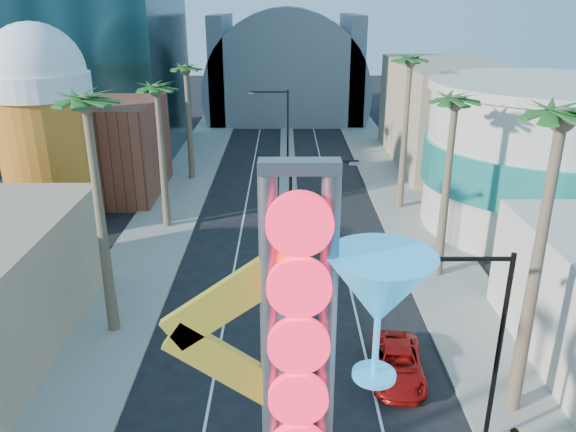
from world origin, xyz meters
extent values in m
cube|color=gray|center=(-9.50, 35.00, 0.07)|extent=(5.00, 100.00, 0.15)
cube|color=gray|center=(9.50, 35.00, 0.07)|extent=(5.00, 100.00, 0.15)
cube|color=gray|center=(0.00, 38.00, 0.07)|extent=(1.60, 84.00, 0.15)
cube|color=brown|center=(-16.00, 38.00, 4.00)|extent=(10.00, 10.00, 8.00)
cube|color=tan|center=(16.00, 48.00, 5.00)|extent=(10.00, 20.00, 10.00)
cylinder|color=#CB631B|center=(-17.00, 30.00, 5.00)|extent=(6.40, 6.40, 10.00)
cylinder|color=white|center=(-17.00, 30.00, 10.40)|extent=(7.00, 7.00, 1.60)
sphere|color=white|center=(-17.00, 30.00, 11.20)|extent=(6.60, 6.60, 6.60)
cylinder|color=beige|center=(18.00, 30.00, 5.00)|extent=(16.00, 16.00, 10.00)
cylinder|color=teal|center=(18.00, 30.00, 5.00)|extent=(16.60, 16.60, 3.00)
cylinder|color=beige|center=(18.00, 30.00, 10.30)|extent=(16.60, 16.60, 0.60)
cylinder|color=slate|center=(0.00, 72.00, 4.00)|extent=(22.00, 16.00, 22.00)
cube|color=slate|center=(-9.00, 72.00, 7.00)|extent=(2.00, 16.00, 14.00)
cube|color=slate|center=(9.00, 72.00, 7.00)|extent=(2.00, 16.00, 14.00)
cylinder|color=slate|center=(-0.70, 3.00, 6.50)|extent=(0.44, 0.44, 12.00)
cylinder|color=slate|center=(0.70, 3.00, 6.50)|extent=(0.44, 0.44, 12.00)
cube|color=slate|center=(0.00, 3.00, 12.40)|extent=(1.80, 0.50, 0.30)
cylinder|color=red|center=(0.00, 2.65, 11.20)|extent=(1.50, 0.25, 1.50)
cylinder|color=red|center=(0.00, 2.65, 9.65)|extent=(1.50, 0.25, 1.50)
cylinder|color=red|center=(0.00, 2.65, 8.10)|extent=(1.50, 0.25, 1.50)
cylinder|color=red|center=(0.00, 2.65, 6.55)|extent=(1.50, 0.25, 1.50)
cube|color=yellow|center=(-1.60, 3.00, 9.20)|extent=(3.47, 0.25, 2.80)
cube|color=yellow|center=(-1.60, 3.00, 7.20)|extent=(3.47, 0.25, 2.80)
cone|color=#269FDC|center=(1.90, 3.00, 9.40)|extent=(2.60, 2.60, 1.80)
cylinder|color=#269FDC|center=(1.90, 3.00, 7.80)|extent=(0.16, 0.16, 1.60)
cylinder|color=#269FDC|center=(1.90, 3.00, 7.00)|extent=(1.10, 1.10, 0.12)
cylinder|color=black|center=(0.00, 20.00, 4.00)|extent=(0.18, 0.18, 8.00)
cube|color=black|center=(1.80, 20.00, 7.80)|extent=(3.60, 0.12, 0.12)
cube|color=slate|center=(3.40, 20.00, 7.70)|extent=(0.60, 0.25, 0.18)
cylinder|color=black|center=(0.00, 44.00, 4.00)|extent=(0.18, 0.18, 8.00)
cube|color=black|center=(-1.80, 44.00, 7.80)|extent=(3.60, 0.12, 0.12)
cube|color=slate|center=(-3.40, 44.00, 7.70)|extent=(0.60, 0.25, 0.18)
cylinder|color=black|center=(7.20, 8.00, 4.00)|extent=(0.18, 0.18, 8.00)
cube|color=black|center=(5.58, 8.00, 7.80)|extent=(3.24, 0.12, 0.12)
cube|color=slate|center=(4.14, 8.00, 7.70)|extent=(0.60, 0.25, 0.18)
cylinder|color=brown|center=(-9.00, 16.00, 5.75)|extent=(0.40, 0.40, 11.50)
sphere|color=#20511B|center=(-9.00, 16.00, 11.50)|extent=(2.40, 2.40, 2.40)
cylinder|color=brown|center=(-9.00, 30.00, 5.00)|extent=(0.40, 0.40, 10.00)
sphere|color=#20511B|center=(-9.00, 30.00, 10.00)|extent=(2.40, 2.40, 2.40)
cylinder|color=brown|center=(-9.00, 42.00, 5.00)|extent=(0.40, 0.40, 10.00)
sphere|color=#20511B|center=(-9.00, 42.00, 10.00)|extent=(2.40, 2.40, 2.40)
cylinder|color=brown|center=(9.00, 10.00, 6.00)|extent=(0.40, 0.40, 12.00)
sphere|color=#20511B|center=(9.00, 10.00, 12.00)|extent=(2.40, 2.40, 2.40)
cylinder|color=brown|center=(9.00, 22.00, 5.25)|extent=(0.40, 0.40, 10.50)
sphere|color=#20511B|center=(9.00, 22.00, 10.50)|extent=(2.40, 2.40, 2.40)
cylinder|color=brown|center=(9.00, 34.00, 5.75)|extent=(0.40, 0.40, 11.50)
sphere|color=#20511B|center=(9.00, 34.00, 11.50)|extent=(2.40, 2.40, 2.40)
imported|color=#A00E0C|center=(4.70, 12.21, 0.66)|extent=(2.68, 4.96, 1.32)
camera|label=1|loc=(-0.33, -8.64, 15.74)|focal=35.00mm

